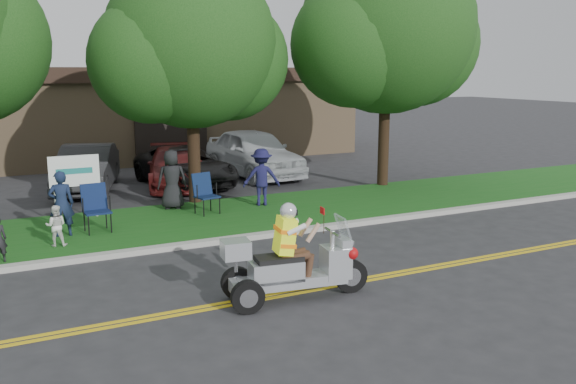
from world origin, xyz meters
name	(u,v)px	position (x,y,z in m)	size (l,w,h in m)	color
ground	(289,282)	(0.00, 0.00, 0.00)	(120.00, 120.00, 0.00)	#28282B
centerline_near	(304,292)	(0.00, -0.58, 0.01)	(60.00, 0.10, 0.01)	gold
centerline_far	(300,289)	(0.00, -0.42, 0.01)	(60.00, 0.10, 0.01)	gold
curb	(230,239)	(0.00, 3.05, 0.06)	(60.00, 0.25, 0.12)	#A8A89E
grass_verge	(201,219)	(0.00, 5.20, 0.06)	(60.00, 4.00, 0.10)	#175516
commercial_building	(147,111)	(2.00, 18.98, 2.01)	(18.00, 8.20, 4.00)	#9E7F5B
tree_mid	(192,50)	(0.55, 7.23, 4.43)	(5.88, 4.80, 7.05)	#332114
tree_right	(388,34)	(7.06, 7.03, 5.03)	(6.86, 5.60, 8.07)	#332114
business_sign	(74,175)	(-2.90, 6.60, 1.26)	(1.25, 0.06, 1.75)	silver
trike_scooter	(290,266)	(-0.37, -0.77, 0.60)	(2.63, 0.97, 1.72)	black
lawn_chair_a	(95,205)	(-2.65, 5.06, 0.74)	(0.63, 0.65, 1.13)	black
lawn_chair_b	(204,191)	(0.28, 5.68, 0.71)	(0.68, 0.70, 1.08)	black
spectator_adult_left	(61,204)	(-3.43, 4.93, 0.87)	(0.56, 0.37, 1.53)	#16213D
spectator_chair_a	(261,177)	(2.06, 5.90, 0.92)	(1.05, 0.60, 1.62)	#181742
spectator_chair_b	(172,179)	(-0.35, 6.60, 0.93)	(0.81, 0.53, 1.65)	black
child_right	(56,226)	(-3.65, 4.12, 0.56)	(0.44, 0.34, 0.91)	white
parked_car_left	(87,168)	(-2.00, 10.76, 0.75)	(1.59, 4.55, 1.50)	#2C2C2E
parked_car_mid	(185,167)	(1.15, 10.28, 0.65)	(2.16, 4.69, 1.30)	black
parked_car_right	(175,167)	(0.80, 10.35, 0.65)	(1.81, 4.45, 1.29)	#521313
parked_car_far_right	(254,153)	(4.00, 10.98, 0.89)	(2.09, 5.20, 1.77)	silver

